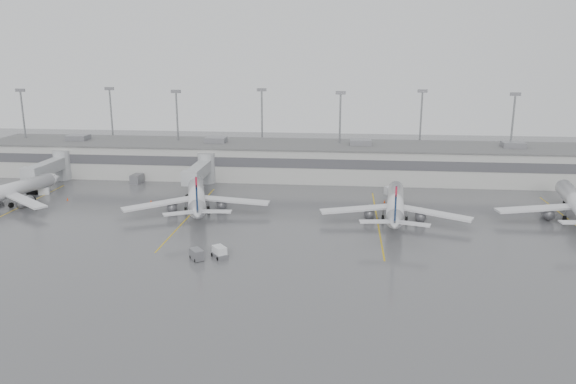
# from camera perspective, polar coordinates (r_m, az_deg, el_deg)

# --- Properties ---
(ground) EXTENTS (260.00, 260.00, 0.00)m
(ground) POSITION_cam_1_polar(r_m,az_deg,el_deg) (81.60, -2.48, -7.62)
(ground) COLOR #505052
(ground) RESTS_ON ground
(terminal) EXTENTS (152.00, 17.00, 9.45)m
(terminal) POSITION_cam_1_polar(r_m,az_deg,el_deg) (135.83, 0.98, 3.26)
(terminal) COLOR #B3B3AD
(terminal) RESTS_ON ground
(light_masts) EXTENTS (142.40, 8.00, 20.60)m
(light_masts) POSITION_cam_1_polar(r_m,az_deg,el_deg) (140.21, 1.19, 6.87)
(light_masts) COLOR gray
(light_masts) RESTS_ON ground
(jet_bridge_left) EXTENTS (4.00, 17.20, 7.00)m
(jet_bridge_left) POSITION_cam_1_polar(r_m,az_deg,el_deg) (140.25, -22.72, 2.36)
(jet_bridge_left) COLOR #A1A4A7
(jet_bridge_left) RESTS_ON ground
(jet_bridge_right) EXTENTS (4.00, 17.20, 7.00)m
(jet_bridge_right) POSITION_cam_1_polar(r_m,az_deg,el_deg) (127.42, -8.72, 2.20)
(jet_bridge_right) COLOR #A1A4A7
(jet_bridge_right) RESTS_ON ground
(stand_markings) EXTENTS (105.25, 40.00, 0.01)m
(stand_markings) POSITION_cam_1_polar(r_m,az_deg,el_deg) (104.03, -0.60, -2.65)
(stand_markings) COLOR gold
(stand_markings) RESTS_ON ground
(jet_far_left) EXTENTS (25.11, 28.55, 9.48)m
(jet_far_left) POSITION_cam_1_polar(r_m,az_deg,el_deg) (124.46, -26.89, 0.03)
(jet_far_left) COLOR silver
(jet_far_left) RESTS_ON ground
(jet_mid_left) EXTENTS (26.81, 30.47, 10.09)m
(jet_mid_left) POSITION_cam_1_polar(r_m,az_deg,el_deg) (108.59, -9.28, -0.38)
(jet_mid_left) COLOR silver
(jet_mid_left) RESTS_ON ground
(jet_mid_right) EXTENTS (27.01, 30.39, 9.83)m
(jet_mid_right) POSITION_cam_1_polar(r_m,az_deg,el_deg) (103.42, 10.85, -1.26)
(jet_mid_right) COLOR silver
(jet_mid_right) RESTS_ON ground
(baggage_tug) EXTENTS (2.99, 3.17, 1.75)m
(baggage_tug) POSITION_cam_1_polar(r_m,az_deg,el_deg) (85.41, -6.97, -6.19)
(baggage_tug) COLOR silver
(baggage_tug) RESTS_ON ground
(baggage_cart) EXTENTS (2.66, 2.84, 1.60)m
(baggage_cart) POSITION_cam_1_polar(r_m,az_deg,el_deg) (85.01, -9.26, -6.26)
(baggage_cart) COLOR slate
(baggage_cart) RESTS_ON ground
(gse_uld_a) EXTENTS (2.52, 2.10, 1.52)m
(gse_uld_a) POSITION_cam_1_polar(r_m,az_deg,el_deg) (131.41, -23.55, 0.12)
(gse_uld_a) COLOR silver
(gse_uld_a) RESTS_ON ground
(gse_uld_b) EXTENTS (3.21, 2.65, 1.95)m
(gse_uld_b) POSITION_cam_1_polar(r_m,az_deg,el_deg) (121.74, -9.21, 0.20)
(gse_uld_b) COLOR silver
(gse_uld_b) RESTS_ON ground
(gse_uld_c) EXTENTS (2.87, 2.42, 1.73)m
(gse_uld_c) POSITION_cam_1_polar(r_m,az_deg,el_deg) (122.29, 10.40, 0.16)
(gse_uld_c) COLOR silver
(gse_uld_c) RESTS_ON ground
(gse_loader) EXTENTS (2.37, 3.51, 2.09)m
(gse_loader) POSITION_cam_1_polar(r_m,az_deg,el_deg) (134.81, -15.11, 1.31)
(gse_loader) COLOR slate
(gse_loader) RESTS_ON ground
(cone_a) EXTENTS (0.37, 0.37, 0.60)m
(cone_a) POSITION_cam_1_polar(r_m,az_deg,el_deg) (124.35, -21.50, -0.67)
(cone_a) COLOR #E83B04
(cone_a) RESTS_ON ground
(cone_b) EXTENTS (0.44, 0.44, 0.69)m
(cone_b) POSITION_cam_1_polar(r_m,az_deg,el_deg) (117.11, -13.75, -0.93)
(cone_b) COLOR #E83B04
(cone_b) RESTS_ON ground
(cone_c) EXTENTS (0.39, 0.39, 0.62)m
(cone_c) POSITION_cam_1_polar(r_m,az_deg,el_deg) (115.57, 9.78, -0.95)
(cone_c) COLOR #E83B04
(cone_c) RESTS_ON ground
(cone_d) EXTENTS (0.47, 0.47, 0.75)m
(cone_d) POSITION_cam_1_polar(r_m,az_deg,el_deg) (122.20, 25.65, -1.32)
(cone_d) COLOR #E83B04
(cone_d) RESTS_ON ground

